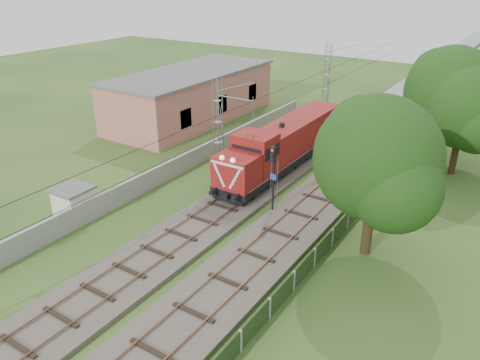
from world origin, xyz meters
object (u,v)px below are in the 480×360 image
Objects in this scene: locomotive at (284,144)px; coach_rake at (447,69)px; signal_post at (273,168)px; relay_hut at (74,204)px.

locomotive is 0.26× the size of coach_rake.
locomotive reaches higher than coach_rake.
relay_hut is (-10.43, -7.72, -2.18)m from signal_post.
coach_rake is 13.12× the size of signal_post.
relay_hut is at bearing -116.31° from locomotive.
locomotive reaches higher than relay_hut.
signal_post is at bearing -67.34° from locomotive.
coach_rake is (5.00, 38.58, 0.22)m from locomotive.
signal_post reaches higher than locomotive.
signal_post reaches higher than relay_hut.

